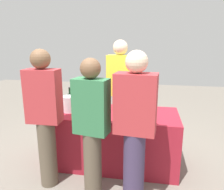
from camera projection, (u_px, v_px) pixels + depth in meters
ground_plane at (112, 162)px, 3.23m from camera, size 12.00×12.00×0.00m
tasting_table at (112, 138)px, 3.14m from camera, size 1.82×0.79×0.77m
wine_bottle_0 at (70, 101)px, 3.20m from camera, size 0.07×0.07×0.32m
wine_bottle_1 at (86, 100)px, 3.26m from camera, size 0.07×0.07×0.29m
wine_bottle_2 at (96, 102)px, 3.15m from camera, size 0.07×0.07×0.31m
wine_bottle_3 at (120, 102)px, 3.13m from camera, size 0.07×0.07×0.33m
wine_bottle_4 at (137, 103)px, 3.08m from camera, size 0.07×0.07×0.32m
wine_glass_0 at (68, 106)px, 3.02m from camera, size 0.07×0.07×0.14m
wine_glass_1 at (94, 107)px, 3.00m from camera, size 0.07×0.07×0.13m
wine_glass_2 at (151, 111)px, 2.83m from camera, size 0.07×0.07×0.13m
ice_bucket at (70, 104)px, 3.07m from camera, size 0.21×0.21×0.22m
server_pouring at (120, 90)px, 3.57m from camera, size 0.43×0.28×1.75m
guest_0 at (45, 115)px, 2.54m from camera, size 0.39×0.22×1.66m
guest_1 at (92, 125)px, 2.33m from camera, size 0.39×0.26×1.58m
guest_2 at (135, 126)px, 2.25m from camera, size 0.44×0.27×1.66m
menu_board at (91, 111)px, 4.20m from camera, size 0.54×0.10×0.86m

